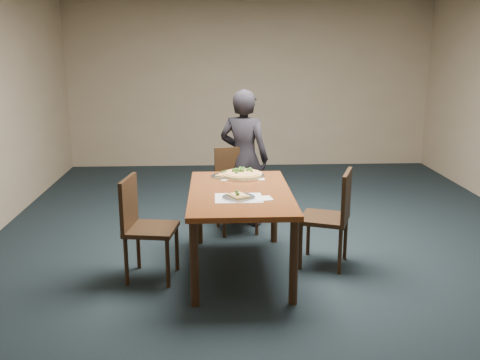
{
  "coord_description": "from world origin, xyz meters",
  "views": [
    {
      "loc": [
        -0.6,
        -4.94,
        2.02
      ],
      "look_at": [
        -0.38,
        -0.37,
        0.85
      ],
      "focal_mm": 40.0,
      "sensor_mm": 36.0,
      "label": 1
    }
  ],
  "objects_px": {
    "dining_table": "(240,201)",
    "chair_right": "(333,213)",
    "chair_left": "(142,222)",
    "chair_far": "(235,184)",
    "pizza_pan": "(242,174)",
    "slice_plate_far": "(225,176)",
    "slice_plate_near": "(239,196)",
    "diner": "(244,158)"
  },
  "relations": [
    {
      "from": "dining_table",
      "to": "chair_right",
      "type": "height_order",
      "value": "chair_right"
    },
    {
      "from": "dining_table",
      "to": "chair_left",
      "type": "height_order",
      "value": "chair_left"
    },
    {
      "from": "chair_right",
      "to": "chair_far",
      "type": "bearing_deg",
      "value": -120.0
    },
    {
      "from": "pizza_pan",
      "to": "slice_plate_far",
      "type": "relative_size",
      "value": 1.56
    },
    {
      "from": "chair_right",
      "to": "pizza_pan",
      "type": "height_order",
      "value": "chair_right"
    },
    {
      "from": "chair_left",
      "to": "slice_plate_near",
      "type": "relative_size",
      "value": 3.25
    },
    {
      "from": "diner",
      "to": "chair_left",
      "type": "bearing_deg",
      "value": 77.99
    },
    {
      "from": "chair_left",
      "to": "chair_right",
      "type": "relative_size",
      "value": 1.0
    },
    {
      "from": "chair_left",
      "to": "dining_table",
      "type": "bearing_deg",
      "value": -73.29
    },
    {
      "from": "dining_table",
      "to": "slice_plate_near",
      "type": "xyz_separation_m",
      "value": [
        -0.02,
        -0.23,
        0.11
      ]
    },
    {
      "from": "chair_left",
      "to": "chair_right",
      "type": "xyz_separation_m",
      "value": [
        1.72,
        0.18,
        0.0
      ]
    },
    {
      "from": "chair_far",
      "to": "diner",
      "type": "distance_m",
      "value": 0.32
    },
    {
      "from": "chair_right",
      "to": "pizza_pan",
      "type": "relative_size",
      "value": 2.08
    },
    {
      "from": "slice_plate_near",
      "to": "dining_table",
      "type": "bearing_deg",
      "value": 84.1
    },
    {
      "from": "diner",
      "to": "pizza_pan",
      "type": "bearing_deg",
      "value": 107.72
    },
    {
      "from": "chair_far",
      "to": "diner",
      "type": "bearing_deg",
      "value": 47.95
    },
    {
      "from": "pizza_pan",
      "to": "chair_far",
      "type": "bearing_deg",
      "value": 94.19
    },
    {
      "from": "chair_far",
      "to": "chair_right",
      "type": "distance_m",
      "value": 1.37
    },
    {
      "from": "chair_right",
      "to": "pizza_pan",
      "type": "bearing_deg",
      "value": -99.08
    },
    {
      "from": "chair_right",
      "to": "dining_table",
      "type": "bearing_deg",
      "value": -64.84
    },
    {
      "from": "chair_left",
      "to": "pizza_pan",
      "type": "height_order",
      "value": "chair_left"
    },
    {
      "from": "chair_left",
      "to": "slice_plate_far",
      "type": "height_order",
      "value": "chair_left"
    },
    {
      "from": "chair_right",
      "to": "slice_plate_far",
      "type": "bearing_deg",
      "value": -94.46
    },
    {
      "from": "diner",
      "to": "slice_plate_far",
      "type": "distance_m",
      "value": 0.79
    },
    {
      "from": "chair_right",
      "to": "diner",
      "type": "height_order",
      "value": "diner"
    },
    {
      "from": "chair_far",
      "to": "diner",
      "type": "relative_size",
      "value": 0.59
    },
    {
      "from": "chair_left",
      "to": "chair_right",
      "type": "height_order",
      "value": "same"
    },
    {
      "from": "pizza_pan",
      "to": "diner",
      "type": "bearing_deg",
      "value": 85.41
    },
    {
      "from": "chair_left",
      "to": "pizza_pan",
      "type": "xyz_separation_m",
      "value": [
        0.9,
        0.66,
        0.26
      ]
    },
    {
      "from": "pizza_pan",
      "to": "slice_plate_near",
      "type": "height_order",
      "value": "pizza_pan"
    },
    {
      "from": "slice_plate_far",
      "to": "pizza_pan",
      "type": "bearing_deg",
      "value": 1.04
    },
    {
      "from": "chair_far",
      "to": "chair_left",
      "type": "xyz_separation_m",
      "value": [
        -0.86,
        -1.25,
        0.0
      ]
    },
    {
      "from": "chair_far",
      "to": "slice_plate_far",
      "type": "bearing_deg",
      "value": -112.04
    },
    {
      "from": "dining_table",
      "to": "slice_plate_far",
      "type": "distance_m",
      "value": 0.56
    },
    {
      "from": "chair_left",
      "to": "slice_plate_far",
      "type": "relative_size",
      "value": 3.25
    },
    {
      "from": "slice_plate_near",
      "to": "chair_left",
      "type": "bearing_deg",
      "value": 172.98
    },
    {
      "from": "diner",
      "to": "slice_plate_near",
      "type": "xyz_separation_m",
      "value": [
        -0.13,
        -1.52,
        -0.01
      ]
    },
    {
      "from": "chair_far",
      "to": "chair_right",
      "type": "relative_size",
      "value": 1.0
    },
    {
      "from": "diner",
      "to": "pizza_pan",
      "type": "xyz_separation_m",
      "value": [
        -0.06,
        -0.76,
        0.0
      ]
    },
    {
      "from": "pizza_pan",
      "to": "slice_plate_far",
      "type": "height_order",
      "value": "pizza_pan"
    },
    {
      "from": "chair_far",
      "to": "dining_table",
      "type": "bearing_deg",
      "value": -100.23
    },
    {
      "from": "dining_table",
      "to": "diner",
      "type": "height_order",
      "value": "diner"
    }
  ]
}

